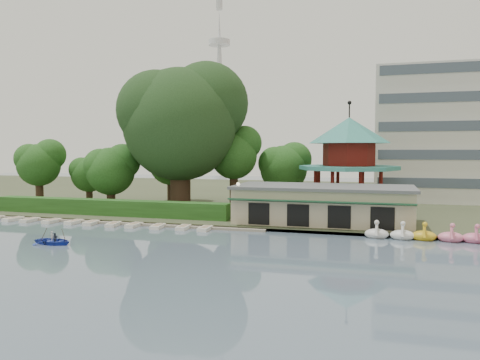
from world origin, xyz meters
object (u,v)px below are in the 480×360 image
at_px(dock, 116,222).
at_px(boathouse, 323,204).
at_px(big_tree, 182,117).
at_px(rowboat_with_passengers, 54,238).
at_px(pavilion, 349,155).

height_order(dock, boathouse, boathouse).
relative_size(big_tree, rowboat_with_passengers, 3.70).
relative_size(pavilion, big_tree, 0.70).
bearing_deg(boathouse, big_tree, 161.58).
bearing_deg(pavilion, dock, -148.34).
bearing_deg(big_tree, rowboat_with_passengers, -95.91).
distance_m(boathouse, pavilion, 11.43).
bearing_deg(pavilion, rowboat_with_passengers, -131.48).
bearing_deg(pavilion, big_tree, -169.74).
xyz_separation_m(boathouse, pavilion, (2.00, 10.03, 5.11)).
distance_m(dock, big_tree, 16.71).
distance_m(boathouse, big_tree, 22.15).
distance_m(dock, pavilion, 29.14).
relative_size(boathouse, big_tree, 0.97).
distance_m(big_tree, rowboat_with_passengers, 25.39).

